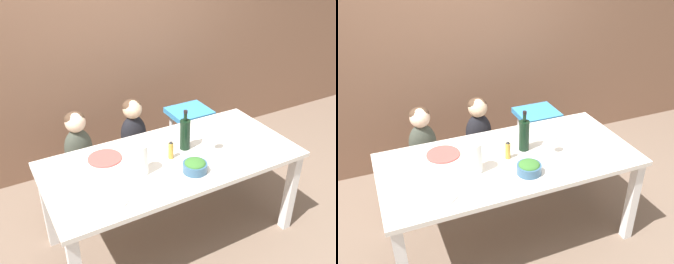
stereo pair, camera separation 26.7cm
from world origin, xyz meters
TOP-DOWN VIEW (x-y plane):
  - ground_plane at (0.00, 0.00)m, footprint 14.00×14.00m
  - wall_back at (0.00, 1.35)m, footprint 10.00×0.06m
  - dining_table at (0.00, 0.00)m, footprint 1.86×0.87m
  - chair_far_left at (-0.51, 0.66)m, footprint 0.44×0.38m
  - chair_far_center at (-0.02, 0.66)m, footprint 0.44×0.38m
  - chair_right_highchair at (0.55, 0.66)m, footprint 0.37×0.33m
  - person_child_left at (-0.51, 0.66)m, footprint 0.23×0.17m
  - person_child_center at (-0.02, 0.66)m, footprint 0.23×0.17m
  - wine_bottle at (0.15, 0.07)m, footprint 0.08×0.08m
  - paper_towel_roll at (-0.28, -0.06)m, footprint 0.10×0.10m
  - wine_glass_near at (0.32, -0.05)m, footprint 0.06×0.06m
  - salad_bowl_large at (0.05, -0.23)m, footprint 0.17×0.17m
  - dinner_plate_front_left at (-0.58, -0.23)m, footprint 0.24×0.24m
  - dinner_plate_back_left at (-0.44, 0.22)m, footprint 0.24×0.24m
  - condiment_bottle_hot_sauce at (-0.01, -0.00)m, footprint 0.04×0.04m

SIDE VIEW (x-z plane):
  - ground_plane at x=0.00m, z-range 0.00..0.00m
  - chair_far_left at x=-0.51m, z-range 0.16..0.61m
  - chair_far_center at x=-0.02m, z-range 0.16..0.61m
  - chair_right_highchair at x=0.55m, z-range 0.21..0.93m
  - dining_table at x=0.00m, z-range 0.28..1.03m
  - person_child_left at x=-0.51m, z-range 0.47..0.96m
  - person_child_center at x=-0.02m, z-range 0.47..0.96m
  - dinner_plate_front_left at x=-0.58m, z-range 0.74..0.76m
  - dinner_plate_back_left at x=-0.44m, z-range 0.74..0.76m
  - salad_bowl_large at x=0.05m, z-range 0.74..0.83m
  - condiment_bottle_hot_sauce at x=-0.01m, z-range 0.74..0.88m
  - paper_towel_roll at x=-0.28m, z-range 0.74..0.97m
  - wine_glass_near at x=0.32m, z-range 0.78..0.94m
  - wine_bottle at x=0.15m, z-range 0.71..1.03m
  - wall_back at x=0.00m, z-range 0.00..2.70m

